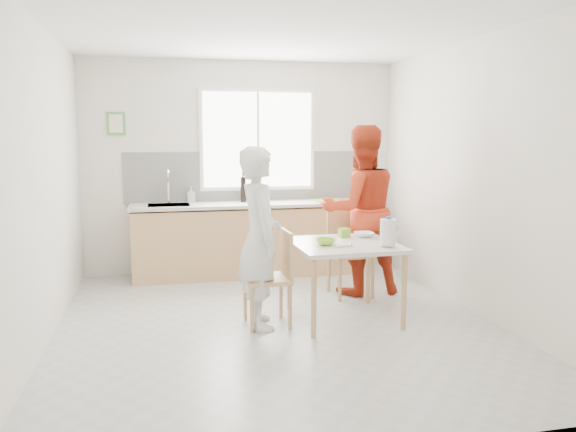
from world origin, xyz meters
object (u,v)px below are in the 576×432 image
chair_far (348,248)px  wine_bottle_a (243,189)px  milk_jug (388,232)px  chair_left (274,273)px  dining_table (344,251)px  person_white (260,238)px  person_red (360,210)px  bowl_green (326,242)px  wine_bottle_b (258,190)px  bowl_white (364,235)px

chair_far → wine_bottle_a: (-1.00, 1.21, 0.56)m
chair_far → milk_jug: (0.01, -1.10, 0.36)m
chair_left → wine_bottle_a: bearing=178.1°
dining_table → person_white: 0.83m
chair_far → person_red: bearing=5.7°
dining_table → bowl_green: (-0.20, -0.06, 0.11)m
dining_table → bowl_green: bearing=-164.3°
dining_table → person_red: (0.46, 0.85, 0.27)m
dining_table → wine_bottle_b: size_ratio=3.31×
person_white → milk_jug: person_white is taller
person_red → bowl_white: bearing=72.3°
chair_far → milk_jug: bearing=-91.4°
wine_bottle_a → wine_bottle_b: size_ratio=1.07×
person_red → wine_bottle_b: person_red is taller
wine_bottle_b → wine_bottle_a: bearing=-169.8°
chair_far → bowl_white: bearing=-95.0°
person_white → chair_far: bearing=-54.8°
wine_bottle_a → chair_left: bearing=-90.2°
chair_left → bowl_white: 1.05m
milk_jug → wine_bottle_a: wine_bottle_a is taller
chair_far → person_red: 0.43m
dining_table → wine_bottle_a: bearing=108.3°
dining_table → milk_jug: 0.48m
chair_left → bowl_white: bearing=104.3°
dining_table → bowl_green: 0.23m
chair_far → wine_bottle_b: (-0.81, 1.24, 0.55)m
wine_bottle_b → bowl_green: bearing=-82.4°
chair_far → bowl_white: (-0.03, -0.57, 0.25)m
chair_far → wine_bottle_b: wine_bottle_b is taller
chair_left → person_red: person_red is taller
chair_far → person_white: size_ratio=0.57×
person_white → wine_bottle_b: size_ratio=5.53×
dining_table → chair_left: 0.71m
chair_left → bowl_white: chair_left is taller
person_white → person_red: bearing=-57.3°
wine_bottle_a → wine_bottle_b: wine_bottle_a is taller
wine_bottle_b → dining_table: bearing=-76.9°
milk_jug → person_red: bearing=81.7°
chair_left → bowl_white: size_ratio=4.56×
person_white → milk_jug: size_ratio=6.39×
person_red → dining_table: bearing=59.7°
chair_far → person_white: (-1.14, -0.86, 0.31)m
person_red → milk_jug: 1.13m
person_white → bowl_green: bearing=-94.6°
bowl_green → wine_bottle_a: wine_bottle_a is taller
milk_jug → wine_bottle_b: size_ratio=0.86×
bowl_green → wine_bottle_b: bearing=97.6°
chair_left → wine_bottle_a: wine_bottle_a is taller
chair_far → person_red: size_ratio=0.51×
bowl_white → milk_jug: bearing=-85.7°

